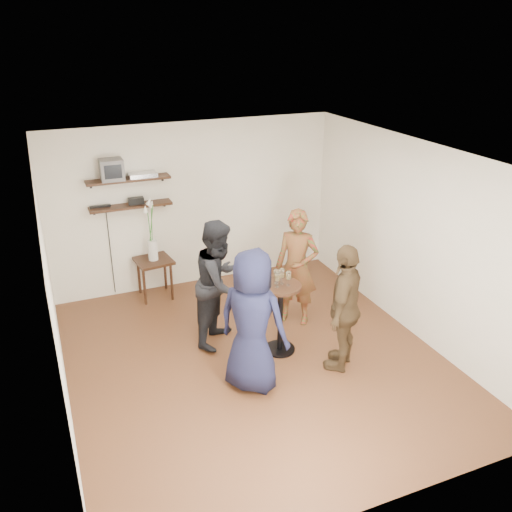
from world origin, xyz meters
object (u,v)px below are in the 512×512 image
at_px(crt_monitor, 111,169).
at_px(drinks_table, 280,309).
at_px(side_table, 154,266).
at_px(person_dark, 220,283).
at_px(person_navy, 252,322).
at_px(person_plaid, 297,268).
at_px(radio, 136,201).
at_px(dvd_deck, 143,175).
at_px(person_brown, 345,307).

bearing_deg(crt_monitor, drinks_table, -55.09).
relative_size(side_table, person_dark, 0.37).
bearing_deg(person_navy, person_plaid, -86.54).
bearing_deg(person_plaid, radio, 178.21).
distance_m(dvd_deck, drinks_table, 2.87).
xyz_separation_m(person_dark, person_brown, (1.19, -1.13, -0.04)).
xyz_separation_m(radio, person_dark, (0.68, -1.75, -0.67)).
relative_size(person_navy, person_brown, 1.06).
bearing_deg(drinks_table, radio, 119.47).
relative_size(crt_monitor, side_table, 0.51).
distance_m(radio, drinks_table, 2.78).
height_order(dvd_deck, person_navy, dvd_deck).
bearing_deg(person_dark, radio, 62.67).
distance_m(crt_monitor, dvd_deck, 0.45).
distance_m(crt_monitor, person_plaid, 2.96).
bearing_deg(side_table, radio, 130.97).
bearing_deg(drinks_table, person_brown, -45.75).
height_order(crt_monitor, radio, crt_monitor).
height_order(dvd_deck, person_plaid, dvd_deck).
xyz_separation_m(crt_monitor, dvd_deck, (0.43, 0.00, -0.12)).
relative_size(drinks_table, person_navy, 0.55).
xyz_separation_m(person_plaid, person_brown, (0.04, -1.21, -0.02)).
xyz_separation_m(radio, drinks_table, (1.29, -2.29, -0.91)).
bearing_deg(crt_monitor, dvd_deck, 0.00).
distance_m(dvd_deck, person_brown, 3.53).
relative_size(side_table, person_navy, 0.36).
relative_size(dvd_deck, drinks_table, 0.42).
height_order(crt_monitor, person_plaid, crt_monitor).
relative_size(crt_monitor, person_plaid, 0.19).
distance_m(radio, person_plaid, 2.57).
height_order(person_plaid, person_dark, person_dark).
bearing_deg(person_plaid, side_table, 178.90).
bearing_deg(crt_monitor, person_plaid, -38.03).
bearing_deg(person_brown, person_dark, -87.84).
bearing_deg(drinks_table, crt_monitor, 124.91).
distance_m(side_table, person_brown, 3.21).
xyz_separation_m(drinks_table, person_brown, (0.57, -0.59, 0.20)).
bearing_deg(person_dark, side_table, 59.97).
bearing_deg(crt_monitor, person_navy, -70.74).
relative_size(dvd_deck, side_table, 0.64).
xyz_separation_m(dvd_deck, person_dark, (0.55, -1.75, -1.05)).
xyz_separation_m(drinks_table, person_plaid, (0.53, 0.62, 0.22)).
relative_size(dvd_deck, person_plaid, 0.24).
height_order(crt_monitor, person_navy, crt_monitor).
height_order(drinks_table, person_navy, person_navy).
distance_m(side_table, drinks_table, 2.40).
distance_m(person_plaid, person_navy, 1.64).
relative_size(radio, person_navy, 0.13).
bearing_deg(person_brown, person_plaid, -132.42).
relative_size(crt_monitor, radio, 1.45).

